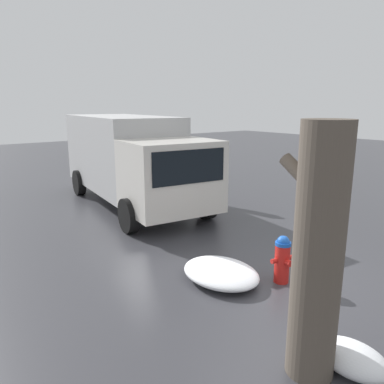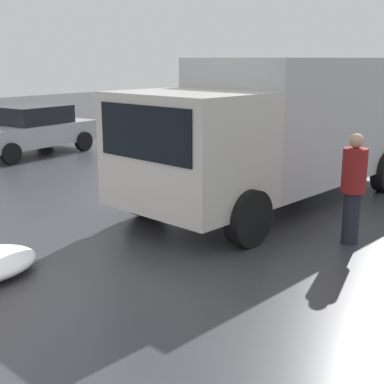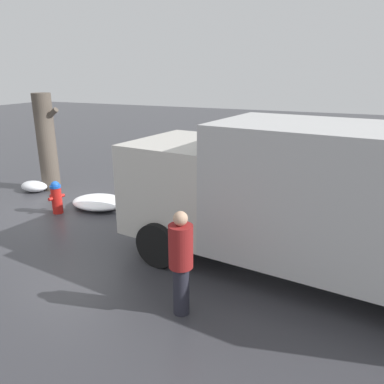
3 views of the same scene
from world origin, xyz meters
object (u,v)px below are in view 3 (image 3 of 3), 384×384
object	(u,v)px
delivery_truck	(320,197)
parked_car	(351,152)
tree_trunk	(47,142)
pedestrian	(181,260)
fire_hydrant	(56,197)

from	to	relation	value
delivery_truck	parked_car	bearing A→B (deg)	4.52
tree_trunk	parked_car	bearing A→B (deg)	36.09
pedestrian	parked_car	bearing A→B (deg)	151.86
tree_trunk	pedestrian	size ratio (longest dim) A/B	1.76
tree_trunk	fire_hydrant	bearing A→B (deg)	-43.11
parked_car	delivery_truck	bearing A→B (deg)	175.27
pedestrian	fire_hydrant	bearing A→B (deg)	-135.04
fire_hydrant	parked_car	distance (m)	10.80
tree_trunk	parked_car	xyz separation A→B (m)	(8.88, 6.47, -0.80)
delivery_truck	parked_car	size ratio (longest dim) A/B	1.82
tree_trunk	pedestrian	distance (m)	8.00
parked_car	tree_trunk	bearing A→B (deg)	123.85
fire_hydrant	parked_car	bearing A→B (deg)	-119.62
pedestrian	parked_car	size ratio (longest dim) A/B	0.42
fire_hydrant	tree_trunk	xyz separation A→B (m)	(-1.75, 1.64, 1.08)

